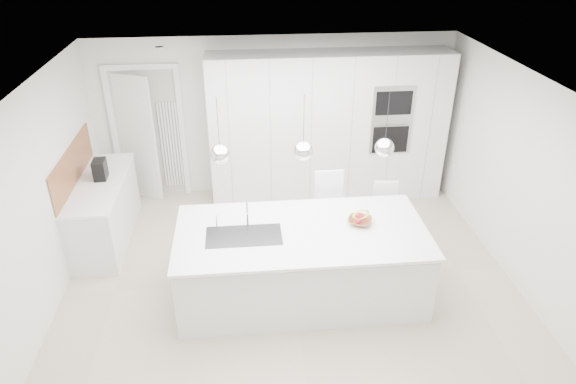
{
  "coord_description": "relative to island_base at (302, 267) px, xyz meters",
  "views": [
    {
      "loc": [
        -0.52,
        -5.08,
        4.04
      ],
      "look_at": [
        0.0,
        0.3,
        1.1
      ],
      "focal_mm": 32.0,
      "sensor_mm": 36.0,
      "label": 1
    }
  ],
  "objects": [
    {
      "name": "floor",
      "position": [
        -0.1,
        0.3,
        -0.43
      ],
      "size": [
        5.5,
        5.5,
        0.0
      ],
      "primitive_type": "plane",
      "color": "#C0B197",
      "rests_on": "ground"
    },
    {
      "name": "wall_back",
      "position": [
        -0.1,
        2.8,
        0.82
      ],
      "size": [
        5.5,
        0.0,
        5.5
      ],
      "primitive_type": "plane",
      "rotation": [
        1.57,
        0.0,
        0.0
      ],
      "color": "silver",
      "rests_on": "ground"
    },
    {
      "name": "wall_left",
      "position": [
        -2.85,
        0.3,
        0.82
      ],
      "size": [
        0.0,
        5.0,
        5.0
      ],
      "primitive_type": "plane",
      "rotation": [
        1.57,
        0.0,
        1.57
      ],
      "color": "silver",
      "rests_on": "ground"
    },
    {
      "name": "ceiling",
      "position": [
        -0.1,
        0.3,
        2.07
      ],
      "size": [
        5.5,
        5.5,
        0.0
      ],
      "primitive_type": "plane",
      "rotation": [
        3.14,
        0.0,
        0.0
      ],
      "color": "white",
      "rests_on": "wall_back"
    },
    {
      "name": "tall_cabinets",
      "position": [
        0.7,
        2.5,
        0.72
      ],
      "size": [
        3.6,
        0.6,
        2.3
      ],
      "primitive_type": "cube",
      "color": "silver",
      "rests_on": "floor"
    },
    {
      "name": "oven_stack",
      "position": [
        1.6,
        2.19,
        0.92
      ],
      "size": [
        0.62,
        0.04,
        1.05
      ],
      "primitive_type": null,
      "color": "#A5A5A8",
      "rests_on": "tall_cabinets"
    },
    {
      "name": "doorway_frame",
      "position": [
        -2.05,
        2.77,
        0.59
      ],
      "size": [
        1.11,
        0.08,
        2.13
      ],
      "primitive_type": null,
      "color": "white",
      "rests_on": "floor"
    },
    {
      "name": "hallway_door",
      "position": [
        -2.3,
        2.72,
        0.57
      ],
      "size": [
        0.76,
        0.38,
        2.0
      ],
      "primitive_type": "cube",
      "rotation": [
        0.0,
        0.0,
        -0.44
      ],
      "color": "white",
      "rests_on": "floor"
    },
    {
      "name": "radiator",
      "position": [
        -1.73,
        2.76,
        0.42
      ],
      "size": [
        0.32,
        0.04,
        1.4
      ],
      "primitive_type": null,
      "color": "white",
      "rests_on": "floor"
    },
    {
      "name": "left_base_cabinets",
      "position": [
        -2.55,
        1.5,
        0.0
      ],
      "size": [
        0.6,
        1.8,
        0.86
      ],
      "primitive_type": "cube",
      "color": "silver",
      "rests_on": "floor"
    },
    {
      "name": "left_worktop",
      "position": [
        -2.55,
        1.5,
        0.45
      ],
      "size": [
        0.62,
        1.82,
        0.04
      ],
      "primitive_type": "cube",
      "color": "white",
      "rests_on": "left_base_cabinets"
    },
    {
      "name": "oak_backsplash",
      "position": [
        -2.84,
        1.5,
        0.72
      ],
      "size": [
        0.02,
        1.8,
        0.5
      ],
      "primitive_type": "cube",
      "color": "#98603C",
      "rests_on": "wall_left"
    },
    {
      "name": "island_base",
      "position": [
        0.0,
        0.0,
        0.0
      ],
      "size": [
        2.8,
        1.2,
        0.86
      ],
      "primitive_type": "cube",
      "color": "silver",
      "rests_on": "floor"
    },
    {
      "name": "island_worktop",
      "position": [
        0.0,
        0.05,
        0.45
      ],
      "size": [
        2.84,
        1.4,
        0.04
      ],
      "primitive_type": "cube",
      "color": "white",
      "rests_on": "island_base"
    },
    {
      "name": "island_sink",
      "position": [
        -0.65,
        -0.0,
        0.39
      ],
      "size": [
        0.84,
        0.44,
        0.18
      ],
      "primitive_type": null,
      "color": "#3F3F42",
      "rests_on": "island_worktop"
    },
    {
      "name": "island_tap",
      "position": [
        -0.6,
        0.2,
        0.62
      ],
      "size": [
        0.02,
        0.02,
        0.3
      ],
      "primitive_type": "cylinder",
      "color": "white",
      "rests_on": "island_worktop"
    },
    {
      "name": "pendant_left",
      "position": [
        -0.85,
        -0.0,
        1.47
      ],
      "size": [
        0.2,
        0.2,
        0.2
      ],
      "primitive_type": "sphere",
      "color": "white",
      "rests_on": "ceiling"
    },
    {
      "name": "pendant_mid",
      "position": [
        -0.0,
        -0.0,
        1.47
      ],
      "size": [
        0.2,
        0.2,
        0.2
      ],
      "primitive_type": "sphere",
      "color": "white",
      "rests_on": "ceiling"
    },
    {
      "name": "pendant_right",
      "position": [
        0.85,
        -0.0,
        1.47
      ],
      "size": [
        0.2,
        0.2,
        0.2
      ],
      "primitive_type": "sphere",
      "color": "white",
      "rests_on": "ceiling"
    },
    {
      "name": "fruit_bowl",
      "position": [
        0.68,
        0.13,
        0.5
      ],
      "size": [
        0.36,
        0.36,
        0.07
      ],
      "primitive_type": "imported",
      "rotation": [
        0.0,
        0.0,
        -0.42
      ],
      "color": "#98603C",
      "rests_on": "island_worktop"
    },
    {
      "name": "espresso_machine",
      "position": [
        -2.53,
        1.6,
        0.6
      ],
      "size": [
        0.17,
        0.26,
        0.27
      ],
      "primitive_type": "cube",
      "rotation": [
        0.0,
        0.0,
        0.05
      ],
      "color": "black",
      "rests_on": "left_worktop"
    },
    {
      "name": "bar_stool_left",
      "position": [
        0.46,
        0.79,
        0.16
      ],
      "size": [
        0.39,
        0.54,
        1.18
      ],
      "primitive_type": null,
      "rotation": [
        0.0,
        0.0,
        0.01
      ],
      "color": "white",
      "rests_on": "floor"
    },
    {
      "name": "bar_stool_right",
      "position": [
        1.21,
        0.8,
        0.07
      ],
      "size": [
        0.37,
        0.49,
        1.0
      ],
      "primitive_type": null,
      "rotation": [
        0.0,
        0.0,
        -0.1
      ],
      "color": "white",
      "rests_on": "floor"
    },
    {
      "name": "apple_a",
      "position": [
        0.65,
        0.08,
        0.54
      ],
      "size": [
        0.07,
        0.07,
        0.07
      ],
      "primitive_type": "sphere",
      "color": "#AB1E32",
      "rests_on": "fruit_bowl"
    },
    {
      "name": "apple_b",
      "position": [
        0.69,
        0.15,
        0.54
      ],
      "size": [
        0.09,
        0.09,
        0.09
      ],
      "primitive_type": "sphere",
      "color": "#AB1E32",
      "rests_on": "fruit_bowl"
    },
    {
      "name": "apple_c",
      "position": [
        0.69,
        0.18,
        0.54
      ],
      "size": [
        0.08,
        0.08,
        0.08
      ],
      "primitive_type": "sphere",
      "color": "#AB1E32",
      "rests_on": "fruit_bowl"
    },
    {
      "name": "banana_bunch",
      "position": [
        0.69,
        0.13,
        0.59
      ],
      "size": [
        0.25,
        0.18,
        0.22
      ],
      "primitive_type": "torus",
      "rotation": [
        1.22,
        0.0,
        0.35
      ],
      "color": "yellow",
      "rests_on": "fruit_bowl"
    }
  ]
}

